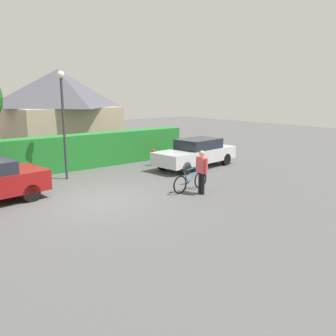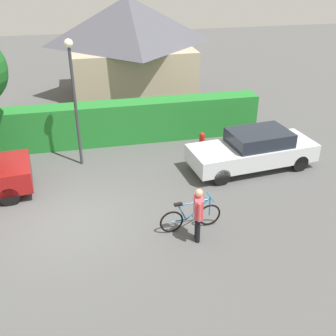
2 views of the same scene
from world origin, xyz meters
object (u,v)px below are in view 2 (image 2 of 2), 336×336
at_px(person_rider, 198,211).
at_px(street_lamp, 73,87).
at_px(fire_hydrant, 202,142).
at_px(bicycle, 191,217).
at_px(parked_car_far, 254,149).

relative_size(person_rider, street_lamp, 0.36).
bearing_deg(person_rider, fire_hydrant, 72.10).
bearing_deg(bicycle, street_lamp, 121.34).
bearing_deg(street_lamp, bicycle, -58.66).
height_order(person_rider, fire_hydrant, person_rider).
height_order(person_rider, street_lamp, street_lamp).
xyz_separation_m(parked_car_far, fire_hydrant, (-1.37, 1.53, -0.28)).
bearing_deg(street_lamp, fire_hydrant, -0.65).
height_order(parked_car_far, person_rider, person_rider).
bearing_deg(street_lamp, person_rider, -61.04).
relative_size(parked_car_far, fire_hydrant, 5.53).
bearing_deg(fire_hydrant, bicycle, -110.24).
distance_m(bicycle, street_lamp, 5.82).
bearing_deg(parked_car_far, street_lamp, 164.67).
bearing_deg(fire_hydrant, person_rider, -107.90).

